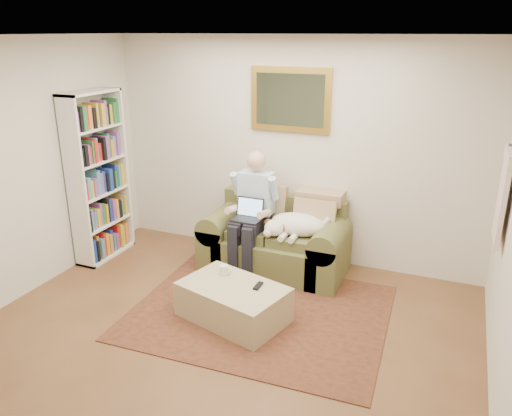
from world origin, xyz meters
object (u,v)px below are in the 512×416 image
Objects in this scene: seated_man at (250,215)px; laptop at (248,214)px; coffee_mug at (224,270)px; sleeping_dog at (298,224)px; sofa at (275,246)px; bookshelf at (98,177)px; ottoman at (233,302)px.

laptop is (0.00, -0.06, 0.03)m from seated_man.
laptop is 3.16× the size of coffee_mug.
seated_man reaches higher than sleeping_dog.
seated_man is at bearing 90.00° from laptop.
bookshelf is (-2.07, -0.45, 0.72)m from sofa.
ottoman is at bearing -89.15° from sofa.
laptop is at bearing 95.74° from coffee_mug.
coffee_mug is at bearing -84.26° from laptop.
seated_man is (-0.24, -0.15, 0.40)m from sofa.
coffee_mug is 0.05× the size of bookshelf.
bookshelf is (-2.09, 0.73, 0.82)m from ottoman.
laptop is (-0.24, -0.21, 0.44)m from sofa.
sofa is 1.19× the size of seated_man.
bookshelf reaches higher than coffee_mug.
sleeping_dog is (0.29, -0.08, 0.34)m from sofa.
laptop is 0.32× the size of ottoman.
bookshelf reaches higher than seated_man.
sleeping_dog is at bearing 7.13° from seated_man.
sleeping_dog is 6.71× the size of coffee_mug.
coffee_mug is (0.08, -0.85, -0.28)m from seated_man.
coffee_mug is (-0.17, -1.00, 0.13)m from sofa.
laptop is 1.87m from bookshelf.
seated_man is at bearing -172.87° from sleeping_dog.
bookshelf is at bearing -170.58° from seated_man.
laptop reaches higher than sofa.
sofa is at bearing 12.33° from bookshelf.
sofa is 0.46m from sleeping_dog.
sofa is at bearing 90.85° from ottoman.
sofa is 16.30× the size of coffee_mug.
sleeping_dog is (0.54, 0.07, -0.06)m from seated_man.
coffee_mug is at bearing -84.68° from seated_man.
sofa is 1.02m from coffee_mug.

